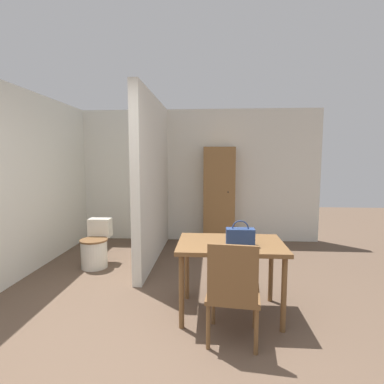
% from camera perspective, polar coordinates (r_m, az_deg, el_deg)
% --- Properties ---
extents(ground_plane, '(16.00, 16.00, 0.00)m').
position_cam_1_polar(ground_plane, '(2.56, -9.15, -31.49)').
color(ground_plane, brown).
extents(wall_back, '(5.00, 0.12, 2.50)m').
position_cam_1_polar(wall_back, '(5.80, -0.94, 3.13)').
color(wall_back, silver).
rests_on(wall_back, ground_plane).
extents(wall_left, '(0.12, 4.74, 2.50)m').
position_cam_1_polar(wall_left, '(4.62, -29.62, 1.51)').
color(wall_left, silver).
rests_on(wall_left, ground_plane).
extents(partition_wall, '(0.12, 2.24, 2.50)m').
position_cam_1_polar(partition_wall, '(4.69, -7.39, 2.34)').
color(partition_wall, silver).
rests_on(partition_wall, ground_plane).
extents(dining_table, '(1.05, 0.72, 0.74)m').
position_cam_1_polar(dining_table, '(3.07, 7.35, -11.11)').
color(dining_table, brown).
rests_on(dining_table, ground_plane).
extents(wooden_chair, '(0.50, 0.50, 0.90)m').
position_cam_1_polar(wooden_chair, '(2.66, 7.82, -18.00)').
color(wooden_chair, brown).
rests_on(wooden_chair, ground_plane).
extents(toilet, '(0.39, 0.54, 0.67)m').
position_cam_1_polar(toilet, '(4.68, -17.90, -10.00)').
color(toilet, silver).
rests_on(toilet, ground_plane).
extents(handbag, '(0.27, 0.12, 0.25)m').
position_cam_1_polar(handbag, '(2.93, 9.17, -8.38)').
color(handbag, navy).
rests_on(handbag, dining_table).
extents(wooden_cabinet, '(0.57, 0.36, 1.79)m').
position_cam_1_polar(wooden_cabinet, '(5.56, 5.16, -0.71)').
color(wooden_cabinet, brown).
rests_on(wooden_cabinet, ground_plane).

